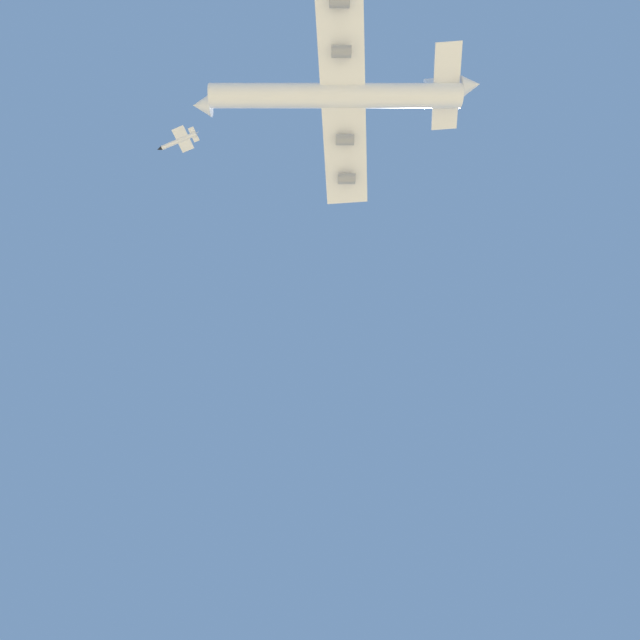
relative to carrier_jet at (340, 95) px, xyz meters
The scene contains 2 objects.
carrier_jet is the anchor object (origin of this frame).
chase_jet_lead 64.34m from the carrier_jet, ahead, with size 15.30×8.55×4.00m.
Camera 1 is at (-19.01, 67.29, 3.20)m, focal length 29.84 mm.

